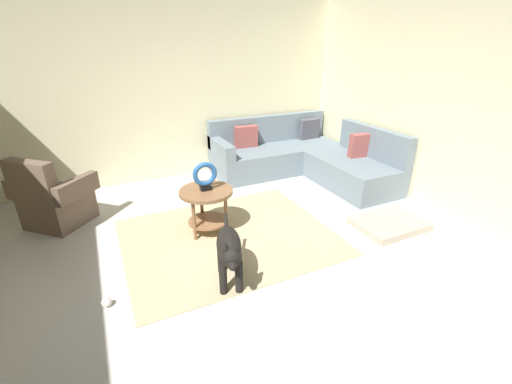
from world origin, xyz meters
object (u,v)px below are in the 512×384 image
object	(u,v)px
dog_toy_ball	(107,302)
dog	(229,250)
armchair	(54,200)
torus_sculpture	(205,176)
sectional_couch	(303,158)
side_table	(207,200)
dog_bed_mat	(389,224)

from	to	relation	value
dog_toy_ball	dog	bearing A→B (deg)	-10.20
armchair	torus_sculpture	size ratio (longest dim) A/B	3.05
sectional_couch	torus_sculpture	bearing A→B (deg)	-151.32
dog	dog_toy_ball	bearing A→B (deg)	6.74
side_table	dog_toy_ball	distance (m)	1.46
armchair	dog_toy_ball	bearing A→B (deg)	-33.50
dog_bed_mat	dog	size ratio (longest dim) A/B	0.97
dog_bed_mat	dog_toy_ball	xyz separation A→B (m)	(-3.17, 0.03, -0.00)
torus_sculpture	dog_bed_mat	world-z (taller)	torus_sculpture
torus_sculpture	dog_bed_mat	size ratio (longest dim) A/B	0.41
side_table	torus_sculpture	size ratio (longest dim) A/B	1.84
side_table	torus_sculpture	distance (m)	0.29
sectional_couch	dog	size ratio (longest dim) A/B	2.73
sectional_couch	dog	world-z (taller)	sectional_couch
dog	dog_toy_ball	distance (m)	1.12
torus_sculpture	sectional_couch	bearing A→B (deg)	28.68
side_table	dog_bed_mat	xyz separation A→B (m)	(2.00, -0.83, -0.37)
dog	dog_toy_ball	world-z (taller)	dog
side_table	torus_sculpture	world-z (taller)	torus_sculpture
sectional_couch	side_table	bearing A→B (deg)	-151.32
sectional_couch	armchair	size ratio (longest dim) A/B	2.26
dog	sectional_couch	bearing A→B (deg)	-118.54
torus_sculpture	dog_bed_mat	distance (m)	2.27
sectional_couch	dog_toy_ball	size ratio (longest dim) A/B	27.24
torus_sculpture	dog_toy_ball	bearing A→B (deg)	-145.44
sectional_couch	torus_sculpture	size ratio (longest dim) A/B	6.90
armchair	dog_bed_mat	xyz separation A→B (m)	(3.59, -1.80, -0.28)
sectional_couch	dog_toy_ball	distance (m)	3.71
sectional_couch	dog_bed_mat	world-z (taller)	sectional_couch
side_table	dog_toy_ball	bearing A→B (deg)	-145.44
armchair	dog	bearing A→B (deg)	-10.03
sectional_couch	side_table	distance (m)	2.30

